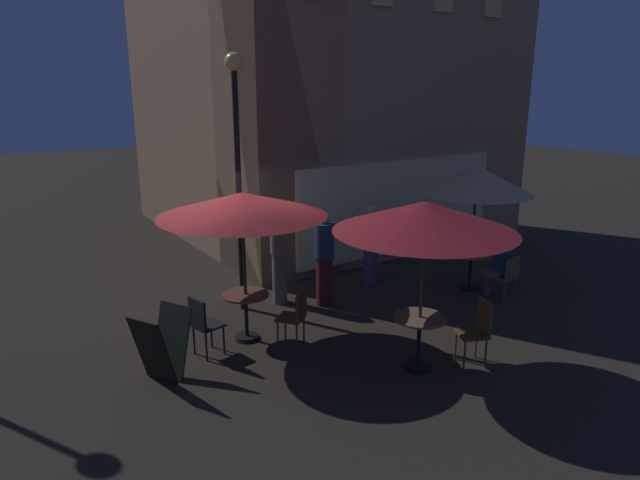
{
  "coord_description": "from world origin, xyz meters",
  "views": [
    {
      "loc": [
        -3.44,
        -7.99,
        3.88
      ],
      "look_at": [
        1.43,
        -0.68,
        1.46
      ],
      "focal_mm": 31.25,
      "sensor_mm": 36.0,
      "label": 1
    }
  ],
  "objects_px": {
    "cafe_chair_3": "(203,321)",
    "patron_standing_1": "(279,258)",
    "cafe_chair_1": "(478,327)",
    "patio_umbrella_1": "(425,217)",
    "patron_standing_2": "(324,259)",
    "street_lamp_near_corner": "(237,145)",
    "cafe_table_0": "(471,262)",
    "patio_umbrella_2": "(242,205)",
    "cafe_chair_0": "(507,273)",
    "patron_seated_0": "(500,263)",
    "cafe_chair_2": "(296,314)",
    "patron_standing_3": "(371,245)",
    "menu_sandwich_board": "(162,346)",
    "cafe_table_1": "(419,331)",
    "patio_umbrella_0": "(477,180)",
    "cafe_table_2": "(246,306)"
  },
  "relations": [
    {
      "from": "street_lamp_near_corner",
      "to": "cafe_table_1",
      "type": "relative_size",
      "value": 5.62
    },
    {
      "from": "street_lamp_near_corner",
      "to": "patron_seated_0",
      "type": "distance_m",
      "value": 5.3
    },
    {
      "from": "cafe_chair_1",
      "to": "cafe_chair_2",
      "type": "bearing_deg",
      "value": -20.99
    },
    {
      "from": "cafe_chair_1",
      "to": "patron_standing_1",
      "type": "distance_m",
      "value": 3.84
    },
    {
      "from": "patio_umbrella_1",
      "to": "cafe_chair_0",
      "type": "bearing_deg",
      "value": 17.95
    },
    {
      "from": "patio_umbrella_1",
      "to": "patron_standing_3",
      "type": "bearing_deg",
      "value": 62.25
    },
    {
      "from": "cafe_table_0",
      "to": "patio_umbrella_0",
      "type": "xyz_separation_m",
      "value": [
        0.0,
        -0.0,
        1.63
      ]
    },
    {
      "from": "patron_seated_0",
      "to": "patron_standing_1",
      "type": "distance_m",
      "value": 4.14
    },
    {
      "from": "menu_sandwich_board",
      "to": "cafe_chair_2",
      "type": "xyz_separation_m",
      "value": [
        2.03,
        -0.14,
        0.03
      ]
    },
    {
      "from": "patio_umbrella_1",
      "to": "menu_sandwich_board",
      "type": "bearing_deg",
      "value": 151.62
    },
    {
      "from": "patio_umbrella_1",
      "to": "cafe_chair_2",
      "type": "xyz_separation_m",
      "value": [
        -1.09,
        1.55,
        -1.67
      ]
    },
    {
      "from": "cafe_chair_1",
      "to": "cafe_table_1",
      "type": "bearing_deg",
      "value": 0.0
    },
    {
      "from": "patron_standing_3",
      "to": "patio_umbrella_1",
      "type": "bearing_deg",
      "value": -1.2
    },
    {
      "from": "menu_sandwich_board",
      "to": "cafe_chair_3",
      "type": "bearing_deg",
      "value": -1.76
    },
    {
      "from": "cafe_table_1",
      "to": "cafe_table_2",
      "type": "xyz_separation_m",
      "value": [
        -1.6,
        2.21,
        -0.02
      ]
    },
    {
      "from": "cafe_chair_1",
      "to": "patio_umbrella_1",
      "type": "bearing_deg",
      "value": -0.0
    },
    {
      "from": "cafe_chair_0",
      "to": "cafe_chair_2",
      "type": "relative_size",
      "value": 0.96
    },
    {
      "from": "street_lamp_near_corner",
      "to": "cafe_table_0",
      "type": "relative_size",
      "value": 5.77
    },
    {
      "from": "cafe_table_2",
      "to": "patio_umbrella_0",
      "type": "distance_m",
      "value": 4.98
    },
    {
      "from": "cafe_table_0",
      "to": "cafe_chair_3",
      "type": "xyz_separation_m",
      "value": [
        -5.49,
        0.22,
        0.01
      ]
    },
    {
      "from": "street_lamp_near_corner",
      "to": "patio_umbrella_1",
      "type": "distance_m",
      "value": 3.63
    },
    {
      "from": "cafe_table_0",
      "to": "patio_umbrella_2",
      "type": "xyz_separation_m",
      "value": [
        -4.7,
        0.39,
        1.63
      ]
    },
    {
      "from": "cafe_table_1",
      "to": "patron_standing_3",
      "type": "bearing_deg",
      "value": 62.25
    },
    {
      "from": "patron_standing_1",
      "to": "patron_standing_2",
      "type": "distance_m",
      "value": 0.83
    },
    {
      "from": "cafe_table_1",
      "to": "cafe_chair_3",
      "type": "bearing_deg",
      "value": 139.6
    },
    {
      "from": "street_lamp_near_corner",
      "to": "cafe_table_0",
      "type": "xyz_separation_m",
      "value": [
        4.18,
        -1.57,
        -2.39
      ]
    },
    {
      "from": "patio_umbrella_1",
      "to": "street_lamp_near_corner",
      "type": "bearing_deg",
      "value": 107.8
    },
    {
      "from": "patio_umbrella_1",
      "to": "cafe_chair_1",
      "type": "height_order",
      "value": "patio_umbrella_1"
    },
    {
      "from": "cafe_chair_3",
      "to": "patron_standing_1",
      "type": "bearing_deg",
      "value": 19.28
    },
    {
      "from": "menu_sandwich_board",
      "to": "patron_standing_1",
      "type": "distance_m",
      "value": 3.18
    },
    {
      "from": "street_lamp_near_corner",
      "to": "patron_standing_1",
      "type": "distance_m",
      "value": 2.18
    },
    {
      "from": "patio_umbrella_2",
      "to": "patron_standing_2",
      "type": "relative_size",
      "value": 1.48
    },
    {
      "from": "patio_umbrella_1",
      "to": "patio_umbrella_2",
      "type": "bearing_deg",
      "value": 125.91
    },
    {
      "from": "cafe_chair_2",
      "to": "patron_standing_3",
      "type": "bearing_deg",
      "value": -97.07
    },
    {
      "from": "street_lamp_near_corner",
      "to": "cafe_chair_3",
      "type": "height_order",
      "value": "street_lamp_near_corner"
    },
    {
      "from": "patio_umbrella_2",
      "to": "patron_seated_0",
      "type": "relative_size",
      "value": 2.07
    },
    {
      "from": "cafe_chair_0",
      "to": "patron_standing_3",
      "type": "height_order",
      "value": "patron_standing_3"
    },
    {
      "from": "cafe_table_2",
      "to": "street_lamp_near_corner",
      "type": "bearing_deg",
      "value": 66.54
    },
    {
      "from": "patio_umbrella_2",
      "to": "cafe_chair_1",
      "type": "distance_m",
      "value": 3.87
    },
    {
      "from": "patio_umbrella_1",
      "to": "patron_standing_2",
      "type": "bearing_deg",
      "value": 84.87
    },
    {
      "from": "patio_umbrella_0",
      "to": "patio_umbrella_2",
      "type": "xyz_separation_m",
      "value": [
        -4.7,
        0.39,
        -0.0
      ]
    },
    {
      "from": "cafe_table_0",
      "to": "patio_umbrella_0",
      "type": "bearing_deg",
      "value": -7.13
    },
    {
      "from": "patron_standing_3",
      "to": "cafe_chair_1",
      "type": "bearing_deg",
      "value": 12.78
    },
    {
      "from": "cafe_chair_0",
      "to": "patron_seated_0",
      "type": "relative_size",
      "value": 0.69
    },
    {
      "from": "cafe_table_2",
      "to": "patio_umbrella_0",
      "type": "relative_size",
      "value": 0.31
    },
    {
      "from": "patio_umbrella_0",
      "to": "patron_standing_1",
      "type": "bearing_deg",
      "value": 157.27
    },
    {
      "from": "patio_umbrella_1",
      "to": "cafe_chair_1",
      "type": "xyz_separation_m",
      "value": [
        0.8,
        -0.36,
        -1.64
      ]
    },
    {
      "from": "patio_umbrella_2",
      "to": "cafe_chair_3",
      "type": "xyz_separation_m",
      "value": [
        -0.79,
        -0.18,
        -1.62
      ]
    },
    {
      "from": "cafe_table_1",
      "to": "cafe_table_2",
      "type": "bearing_deg",
      "value": 125.91
    },
    {
      "from": "cafe_table_1",
      "to": "cafe_chair_2",
      "type": "height_order",
      "value": "cafe_chair_2"
    }
  ]
}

